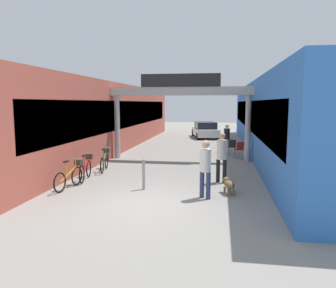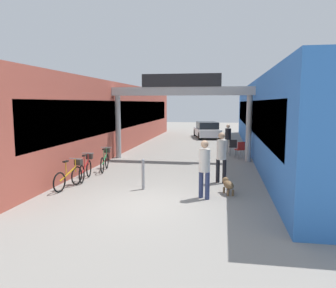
# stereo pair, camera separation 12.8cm
# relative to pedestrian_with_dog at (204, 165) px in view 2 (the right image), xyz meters

# --- Properties ---
(ground_plane) EXTENTS (80.00, 80.00, 0.00)m
(ground_plane) POSITION_rel_pedestrian_with_dog_xyz_m (-1.58, -0.85, -1.03)
(ground_plane) COLOR gray
(storefront_left) EXTENTS (3.00, 26.00, 4.00)m
(storefront_left) POSITION_rel_pedestrian_with_dog_xyz_m (-6.67, 10.15, 0.97)
(storefront_left) COLOR #B25142
(storefront_left) RESTS_ON ground_plane
(storefront_right) EXTENTS (3.00, 26.00, 4.00)m
(storefront_right) POSITION_rel_pedestrian_with_dog_xyz_m (3.52, 10.15, 0.97)
(storefront_right) COLOR blue
(storefront_right) RESTS_ON ground_plane
(arcade_sign_gateway) EXTENTS (7.40, 0.47, 4.32)m
(arcade_sign_gateway) POSITION_rel_pedestrian_with_dog_xyz_m (-1.58, 6.73, 2.06)
(arcade_sign_gateway) COLOR #B2B2B2
(arcade_sign_gateway) RESTS_ON ground_plane
(pedestrian_with_dog) EXTENTS (0.47, 0.47, 1.79)m
(pedestrian_with_dog) POSITION_rel_pedestrian_with_dog_xyz_m (0.00, 0.00, 0.00)
(pedestrian_with_dog) COLOR navy
(pedestrian_with_dog) RESTS_ON ground_plane
(pedestrian_companion) EXTENTS (0.41, 0.41, 1.85)m
(pedestrian_companion) POSITION_rel_pedestrian_with_dog_xyz_m (0.49, 2.08, 0.04)
(pedestrian_companion) COLOR black
(pedestrian_companion) RESTS_ON ground_plane
(pedestrian_carrying_crate) EXTENTS (0.48, 0.48, 1.66)m
(pedestrian_carrying_crate) POSITION_rel_pedestrian_with_dog_xyz_m (0.81, 9.54, -0.08)
(pedestrian_carrying_crate) COLOR silver
(pedestrian_carrying_crate) RESTS_ON ground_plane
(dog_on_leash) EXTENTS (0.46, 0.72, 0.50)m
(dog_on_leash) POSITION_rel_pedestrian_with_dog_xyz_m (0.72, 0.62, -0.72)
(dog_on_leash) COLOR brown
(dog_on_leash) RESTS_ON ground_plane
(bicycle_orange_nearest) EXTENTS (0.46, 1.68, 0.98)m
(bicycle_orange_nearest) POSITION_rel_pedestrian_with_dog_xyz_m (-4.59, 0.51, -0.59)
(bicycle_orange_nearest) COLOR black
(bicycle_orange_nearest) RESTS_ON ground_plane
(bicycle_red_second) EXTENTS (0.46, 1.68, 0.98)m
(bicycle_red_second) POSITION_rel_pedestrian_with_dog_xyz_m (-4.57, 1.78, -0.59)
(bicycle_red_second) COLOR black
(bicycle_red_second) RESTS_ON ground_plane
(bicycle_green_third) EXTENTS (0.48, 1.67, 0.98)m
(bicycle_green_third) POSITION_rel_pedestrian_with_dog_xyz_m (-4.46, 3.50, -0.59)
(bicycle_green_third) COLOR black
(bicycle_green_third) RESTS_ON ground_plane
(bollard_post_metal) EXTENTS (0.10, 0.10, 1.05)m
(bollard_post_metal) POSITION_rel_pedestrian_with_dog_xyz_m (-2.08, 0.72, -0.50)
(bollard_post_metal) COLOR gray
(bollard_post_metal) RESTS_ON ground_plane
(cafe_chair_red_nearer) EXTENTS (0.53, 0.53, 0.89)m
(cafe_chair_red_nearer) POSITION_rel_pedestrian_with_dog_xyz_m (1.43, 7.51, -0.49)
(cafe_chair_red_nearer) COLOR gray
(cafe_chair_red_nearer) RESTS_ON ground_plane
(cafe_chair_black_farther) EXTENTS (0.43, 0.43, 0.89)m
(cafe_chair_black_farther) POSITION_rel_pedestrian_with_dog_xyz_m (1.08, 8.47, -0.49)
(cafe_chair_black_farther) COLOR gray
(cafe_chair_black_farther) RESTS_ON ground_plane
(parked_car_white) EXTENTS (2.54, 4.28, 1.33)m
(parked_car_white) POSITION_rel_pedestrian_with_dog_xyz_m (-0.81, 17.58, -0.39)
(parked_car_white) COLOR silver
(parked_car_white) RESTS_ON ground_plane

